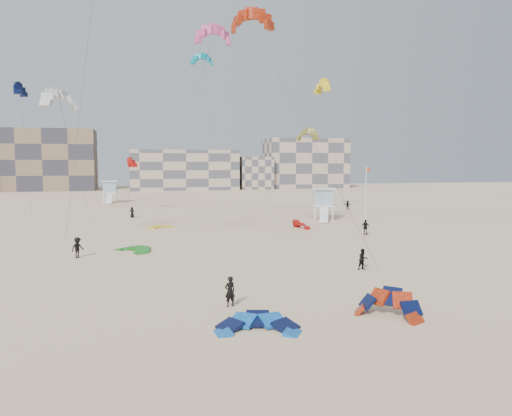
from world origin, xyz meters
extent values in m
plane|color=beige|center=(0.00, 0.00, 0.00)|extent=(320.00, 320.00, 0.00)
imported|color=black|center=(0.70, 2.16, 0.85)|extent=(0.71, 0.56, 1.70)
imported|color=black|center=(12.13, 9.29, 0.80)|extent=(0.85, 0.71, 1.60)
imported|color=black|center=(-9.15, 19.30, 0.87)|extent=(1.28, 1.22, 1.74)
imported|color=black|center=(20.53, 26.17, 0.86)|extent=(0.98, 1.04, 1.72)
imported|color=black|center=(-4.91, 50.57, 0.79)|extent=(0.84, 0.62, 1.58)
imported|color=black|center=(31.17, 55.05, 0.78)|extent=(1.15, 1.48, 1.56)
cylinder|color=#3F3F3F|center=(-8.66, 19.05, 11.75)|extent=(3.47, 3.97, 21.51)
cylinder|color=#3F3F3F|center=(9.03, 14.27, 11.28)|extent=(4.27, 18.97, 20.57)
cylinder|color=#3F3F3F|center=(-10.28, 30.82, 7.57)|extent=(2.45, 3.88, 13.15)
cylinder|color=#3F3F3F|center=(1.76, 43.36, 12.34)|extent=(7.45, 9.91, 22.68)
cylinder|color=#3F3F3F|center=(18.01, 35.41, 6.29)|extent=(0.65, 4.96, 10.60)
cylinder|color=#3F3F3F|center=(26.61, 50.60, 10.54)|extent=(3.17, 2.36, 19.09)
cylinder|color=#3F3F3F|center=(-18.81, 49.47, 9.66)|extent=(2.47, 8.05, 17.33)
cylinder|color=#3F3F3F|center=(7.29, 54.11, 12.46)|extent=(2.33, 0.69, 22.93)
cylinder|color=#3F3F3F|center=(-5.27, 60.26, 4.50)|extent=(0.81, 2.76, 7.01)
cube|color=white|center=(21.43, 41.18, 2.05)|extent=(3.99, 3.99, 0.15)
cube|color=#8DAAC1|center=(21.43, 41.18, 3.23)|extent=(3.28, 3.28, 2.20)
cube|color=white|center=(21.43, 41.18, 4.42)|extent=(4.13, 4.13, 0.18)
cube|color=white|center=(21.43, 38.22, 0.99)|extent=(2.17, 3.30, 1.82)
cube|color=white|center=(-9.44, 80.67, 2.03)|extent=(3.13, 3.13, 0.15)
cube|color=#8DAAC1|center=(-9.44, 80.67, 3.19)|extent=(2.57, 2.57, 2.17)
cube|color=white|center=(-9.44, 80.67, 4.37)|extent=(3.24, 3.24, 0.17)
cube|color=white|center=(-9.44, 77.74, 0.98)|extent=(1.18, 3.11, 1.80)
cylinder|color=white|center=(24.47, 34.35, 3.79)|extent=(0.09, 0.09, 7.57)
cube|color=#BC3919|center=(24.75, 34.35, 7.10)|extent=(0.57, 0.02, 0.38)
cube|color=#7E634C|center=(-30.00, 134.00, 9.00)|extent=(28.00, 14.00, 18.00)
cube|color=tan|center=(10.00, 130.00, 6.00)|extent=(32.00, 16.00, 12.00)
cube|color=tan|center=(50.00, 132.00, 8.00)|extent=(26.00, 14.00, 16.00)
cube|color=tan|center=(32.00, 128.00, 5.00)|extent=(10.00, 10.00, 10.00)
camera|label=1|loc=(-4.23, -24.55, 7.91)|focal=35.00mm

